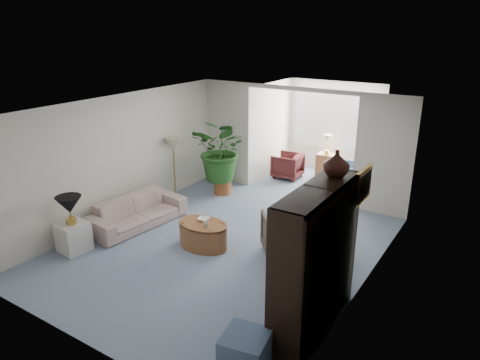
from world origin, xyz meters
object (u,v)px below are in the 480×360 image
Objects in this scene: end_table at (73,237)px; coffee_bowl at (204,219)px; side_table_dark at (332,244)px; ottoman at (245,350)px; sofa at (137,212)px; plant_pot at (223,187)px; framed_picture at (364,186)px; wingback_chair at (287,235)px; sunroom_chair_blue at (343,176)px; sunroom_table at (326,164)px; floor_lamp at (173,144)px; entertainment_cabinet at (315,260)px; sunroom_chair_maroon at (287,166)px; coffee_cup at (206,225)px; table_lamp at (69,205)px; cabinet_urn at (337,163)px; coffee_table at (203,235)px.

end_table reaches higher than coffee_bowl.
ottoman is (0.09, -2.92, -0.06)m from side_table_dark.
plant_pot is at bearing -3.38° from sofa.
wingback_chair is at bearing 160.08° from framed_picture.
sunroom_chair_blue is 1.06m from sunroom_table.
entertainment_cabinet is at bearing -29.46° from floor_lamp.
framed_picture is at bearing -18.13° from floor_lamp.
coffee_bowl is 0.39× the size of ottoman.
sunroom_chair_maroon is (-2.98, 5.14, -0.65)m from entertainment_cabinet.
side_table_dark is (1.96, 0.93, -0.23)m from coffee_cup.
ottoman is 5.59m from plant_pot.
plant_pot is (0.61, 3.70, -0.71)m from table_lamp.
sunroom_chair_maroon is (1.37, 5.52, 0.06)m from end_table.
floor_lamp is 5.09m from cabinet_urn.
end_table is 5.69m from sunroom_chair_maroon.
framed_picture is 4.86m from table_lamp.
coffee_table is at bearing -179.26° from framed_picture.
coffee_bowl is 0.28× the size of sunroom_chair_blue.
sunroom_chair_blue is (0.91, 4.27, -0.17)m from coffee_cup.
coffee_table is (1.61, 0.00, -0.06)m from sofa.
end_table is 0.96× the size of side_table_dark.
table_lamp is at bearing 0.00° from end_table.
sofa is at bearing -19.53° from sunroom_chair_maroon.
side_table_dark is (0.70, 0.30, -0.10)m from wingback_chair.
coffee_bowl is at bearing 178.70° from framed_picture.
framed_picture is 0.26× the size of entertainment_cabinet.
coffee_bowl is at bearing 39.53° from end_table.
sofa is 1.61m from coffee_table.
table_lamp is at bearing -163.15° from framed_picture.
table_lamp is 0.23× the size of entertainment_cabinet.
wingback_chair is (1.41, 0.53, 0.15)m from coffee_table.
table_lamp reaches higher than sofa.
entertainment_cabinet is 2.67× the size of sunroom_chair_blue.
plant_pot is at bearing 125.01° from sunroom_chair_blue.
entertainment_cabinet is 5.07m from plant_pot.
sunroom_chair_maroon is (-2.64, 6.26, 0.11)m from ottoman.
table_lamp is at bearing -147.43° from coffee_cup.
plant_pot is at bearing -75.53° from wingback_chair.
sofa is 1.57m from coffee_bowl.
entertainment_cabinet reaches higher than side_table_dark.
ottoman is 7.26m from sunroom_table.
entertainment_cabinet is at bearing -76.43° from side_table_dark.
sunroom_chair_maroon is (-3.21, 4.13, -1.38)m from framed_picture.
sofa is 5.28m from sunroom_table.
framed_picture is at bearing -30.17° from plant_pot.
floor_lamp is 1.78× the size of coffee_bowl.
cabinet_urn is (1.14, -1.00, 1.74)m from wingback_chair.
framed_picture reaches higher than sunroom_table.
cabinet_urn is at bearing -90.02° from sofa.
plant_pot is at bearing 42.04° from floor_lamp.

